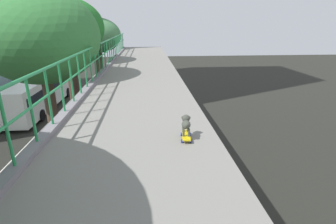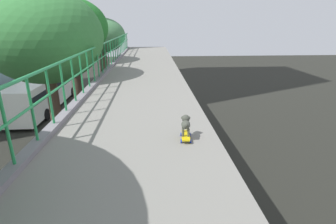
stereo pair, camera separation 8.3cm
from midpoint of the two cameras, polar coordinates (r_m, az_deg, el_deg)
overpass_deck at (r=3.21m, az=-9.83°, el=-22.06°), size 3.07×38.96×0.42m
city_bus at (r=26.31m, az=-25.93°, el=4.36°), size 2.70×11.67×2.99m
roadside_tree_mid at (r=10.13m, az=-25.80°, el=14.55°), size 4.06×4.06×8.82m
roadside_tree_far at (r=14.01m, az=-20.75°, el=16.57°), size 3.64×3.64×8.85m
roadside_tree_farthest at (r=20.83m, az=-14.56°, el=15.74°), size 3.60×3.60×8.05m
toy_skateboard at (r=4.39m, az=4.54°, el=-5.37°), size 0.21×0.43×0.09m
small_dog at (r=4.37m, az=4.55°, el=-2.47°), size 0.18×0.37×0.31m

